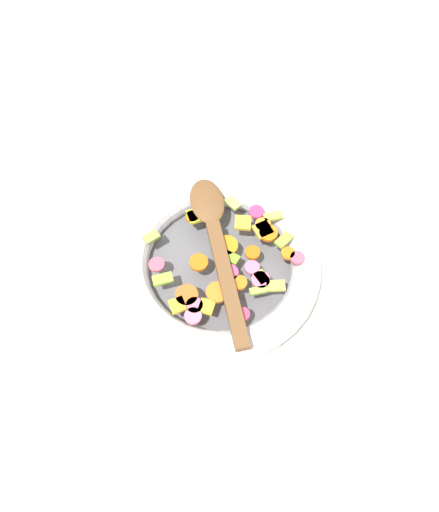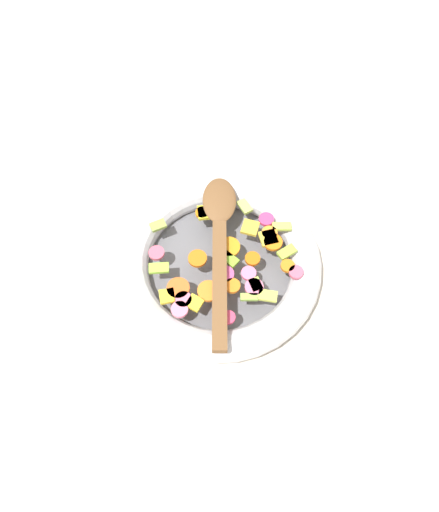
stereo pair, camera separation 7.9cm
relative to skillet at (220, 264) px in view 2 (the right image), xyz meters
The scene contains 4 objects.
ground_plane 0.02m from the skillet, ahead, with size 4.00×4.00×0.00m, color beige.
skillet is the anchor object (origin of this frame).
chopped_vegetables 0.04m from the skillet, 18.68° to the right, with size 0.27×0.24×0.01m.
wooden_spoon 0.05m from the skillet, 114.54° to the left, with size 0.16×0.29×0.01m.
Camera 2 is at (0.16, -0.35, 0.74)m, focal length 35.00 mm.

